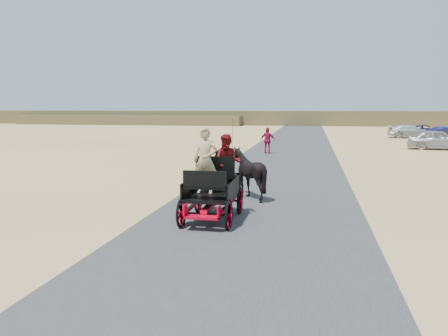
% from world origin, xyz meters
% --- Properties ---
extents(ground, '(140.00, 140.00, 0.00)m').
position_xyz_m(ground, '(0.00, 0.00, 0.00)').
color(ground, tan).
extents(road, '(6.00, 140.00, 0.01)m').
position_xyz_m(road, '(0.00, 0.00, 0.01)').
color(road, '#38383A').
rests_on(road, ground).
extents(ridge_far, '(140.00, 6.00, 2.40)m').
position_xyz_m(ridge_far, '(0.00, 62.00, 1.20)').
color(ridge_far, brown).
rests_on(ridge_far, ground).
extents(ridge_near, '(40.00, 4.00, 1.60)m').
position_xyz_m(ridge_near, '(-30.00, 58.00, 0.80)').
color(ridge_near, brown).
rests_on(ridge_near, ground).
extents(carriage, '(1.30, 2.40, 0.72)m').
position_xyz_m(carriage, '(-1.13, -1.47, 0.36)').
color(carriage, black).
rests_on(carriage, ground).
extents(horse_left, '(0.91, 2.01, 1.70)m').
position_xyz_m(horse_left, '(-1.68, 1.53, 0.85)').
color(horse_left, black).
rests_on(horse_left, ground).
extents(horse_right, '(1.37, 1.54, 1.70)m').
position_xyz_m(horse_right, '(-0.58, 1.53, 0.85)').
color(horse_right, black).
rests_on(horse_right, ground).
extents(driver_man, '(0.66, 0.43, 1.80)m').
position_xyz_m(driver_man, '(-1.33, -1.42, 1.62)').
color(driver_man, tan).
rests_on(driver_man, carriage).
extents(passenger_woman, '(0.77, 0.60, 1.58)m').
position_xyz_m(passenger_woman, '(-0.83, -0.87, 1.51)').
color(passenger_woman, '#660C0F').
rests_on(passenger_woman, carriage).
extents(pedestrian, '(1.04, 0.49, 1.73)m').
position_xyz_m(pedestrian, '(-1.37, 15.84, 0.86)').
color(pedestrian, '#A01238').
rests_on(pedestrian, ground).
extents(car_a, '(4.40, 2.33, 1.42)m').
position_xyz_m(car_a, '(10.39, 20.96, 0.71)').
color(car_a, '#B2B2B7').
rests_on(car_a, ground).
extents(car_c, '(4.46, 1.84, 1.29)m').
position_xyz_m(car_c, '(11.07, 33.13, 0.65)').
color(car_c, silver).
rests_on(car_c, ground).
extents(car_d, '(4.13, 2.06, 1.12)m').
position_xyz_m(car_d, '(13.56, 37.83, 0.56)').
color(car_d, navy).
rests_on(car_d, ground).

